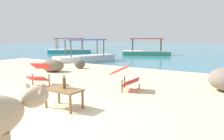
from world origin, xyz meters
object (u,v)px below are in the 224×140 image
bottle (64,83)px  boat_green (146,51)px  boat_teal (70,50)px  low_bench_table (64,92)px  boat_white (85,56)px  deck_chair_far (125,77)px  deck_chair_near (40,73)px

bottle → boat_green: (-3.74, 12.77, -0.28)m
bottle → boat_teal: size_ratio=0.08×
low_bench_table → boat_white: bearing=126.8°
boat_white → deck_chair_far: bearing=-110.2°
deck_chair_near → low_bench_table: bearing=34.4°
deck_chair_far → boat_teal: size_ratio=0.25×
bottle → boat_white: boat_white is taller
bottle → boat_teal: 15.06m
boat_green → boat_teal: size_ratio=1.04×
deck_chair_far → bottle: bearing=-121.8°
low_bench_table → bottle: 0.19m
low_bench_table → bottle: bearing=116.2°
low_bench_table → boat_white: (-5.22, 7.11, -0.09)m
bottle → deck_chair_far: bottle is taller
low_bench_table → boat_green: bearing=106.8°
low_bench_table → boat_green: size_ratio=0.20×
deck_chair_far → boat_green: boat_green is taller
boat_white → boat_green: bearing=8.1°
bottle → deck_chair_far: (0.35, 1.95, -0.14)m
low_bench_table → deck_chair_near: bearing=151.8°
deck_chair_far → boat_teal: (-10.51, 9.16, -0.13)m
low_bench_table → boat_green: boat_green is taller
deck_chair_far → boat_green: 11.57m
boat_white → deck_chair_near: bearing=-129.9°
boat_green → boat_white: bearing=52.4°
bottle → boat_white: 8.79m
boat_green → bottle: bearing=83.2°
low_bench_table → bottle: size_ratio=2.58×
low_bench_table → deck_chair_near: deck_chair_near is taller
deck_chair_near → boat_white: bearing=-179.3°
deck_chair_near → boat_green: bearing=161.2°
bottle → boat_white: (-5.20, 7.08, -0.28)m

